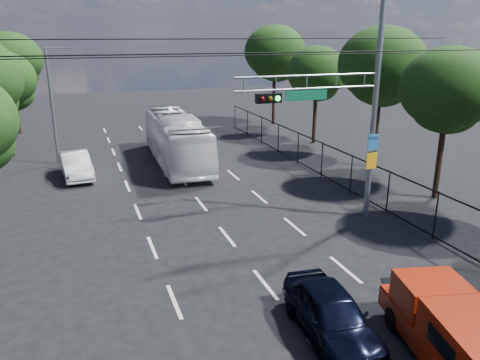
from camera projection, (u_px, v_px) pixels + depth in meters
name	position (u px, v px, depth m)	size (l,w,h in m)	color
lane_markings	(191.00, 191.00, 24.17)	(6.12, 38.00, 0.01)	beige
signal_mast	(350.00, 100.00, 18.90)	(6.43, 0.39, 9.50)	slate
streetlight_left	(55.00, 101.00, 28.16)	(2.09, 0.22, 7.08)	slate
utility_wires	(218.00, 49.00, 17.37)	(22.00, 5.04, 0.74)	black
fence_right	(339.00, 168.00, 24.66)	(0.06, 34.03, 2.00)	black
tree_right_b	(448.00, 95.00, 21.79)	(4.50, 4.50, 7.31)	black
tree_right_c	(382.00, 71.00, 27.17)	(5.10, 5.10, 8.29)	black
tree_right_d	(317.00, 76.00, 33.60)	(4.32, 4.32, 7.02)	black
tree_right_e	(275.00, 56.00, 40.53)	(5.28, 5.28, 8.58)	black
tree_left_d	(3.00, 84.00, 29.66)	(4.20, 4.20, 6.83)	black
tree_left_e	(11.00, 64.00, 36.54)	(4.92, 4.92, 7.99)	black
red_pickup	(453.00, 331.00, 11.24)	(2.80, 5.07, 1.79)	black
navy_hatchback	(331.00, 314.00, 12.39)	(1.61, 4.01, 1.36)	black
white_bus	(176.00, 139.00, 29.14)	(2.53, 10.82, 3.01)	silver
white_van	(76.00, 165.00, 26.36)	(1.49, 4.26, 1.40)	silver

